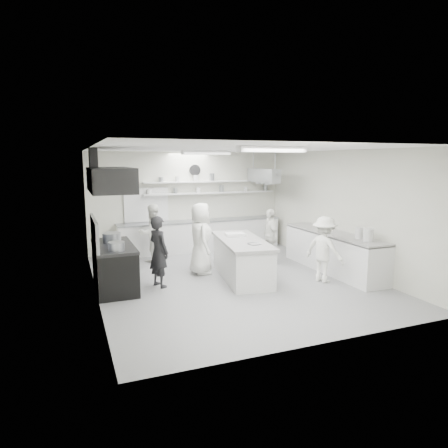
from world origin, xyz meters
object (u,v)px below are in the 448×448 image
object	(u,v)px
cook_back	(152,233)
right_counter	(333,252)
stove	(114,268)
back_counter	(201,236)
cook_stove	(159,252)
prep_island	(242,260)

from	to	relation	value
cook_back	right_counter	bearing A→B (deg)	128.91
stove	back_counter	bearing A→B (deg)	43.99
stove	cook_stove	size ratio (longest dim) A/B	1.15
stove	right_counter	bearing A→B (deg)	-6.52
prep_island	cook_back	distance (m)	2.86
cook_stove	back_counter	bearing A→B (deg)	-55.22
cook_back	prep_island	bearing A→B (deg)	107.35
stove	cook_stove	distance (m)	1.01
prep_island	stove	bearing A→B (deg)	-177.18
prep_island	cook_stove	distance (m)	1.99
stove	right_counter	world-z (taller)	right_counter
right_counter	cook_stove	distance (m)	4.35
right_counter	prep_island	bearing A→B (deg)	172.78
back_counter	right_counter	world-z (taller)	right_counter
back_counter	cook_back	size ratio (longest dim) A/B	3.16
stove	cook_back	xyz separation A→B (m)	(1.24, 2.01, 0.34)
right_counter	stove	bearing A→B (deg)	173.48
prep_island	cook_stove	xyz separation A→B (m)	(-1.95, 0.06, 0.35)
prep_island	back_counter	bearing A→B (deg)	98.40
back_counter	cook_stove	world-z (taller)	cook_stove
back_counter	right_counter	bearing A→B (deg)	-55.35
back_counter	right_counter	size ratio (longest dim) A/B	1.52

